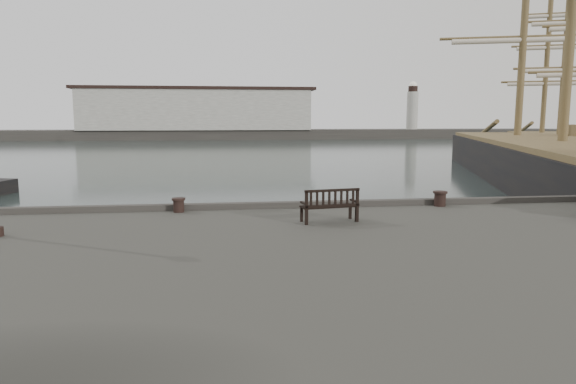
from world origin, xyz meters
name	(u,v)px	position (x,y,z in m)	size (l,w,h in m)	color
ground	(323,254)	(0.00, 0.00, 0.00)	(400.00, 400.00, 0.00)	black
breakwater	(214,119)	(-4.56, 92.00, 4.30)	(140.00, 9.50, 12.20)	#383530
bench	(329,212)	(-0.35, -2.52, 1.84)	(1.60, 0.76, 0.88)	black
bollard_left	(179,205)	(-4.47, -0.51, 1.77)	(0.40, 0.40, 0.42)	black
bollard_right	(440,199)	(3.66, -0.50, 1.80)	(0.45, 0.45, 0.47)	black
tall_ship_main	(560,173)	(18.65, 14.83, 0.81)	(21.87, 43.49, 32.25)	black
tall_ship_far	(558,153)	(31.22, 32.97, 0.79)	(15.86, 28.15, 23.92)	black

